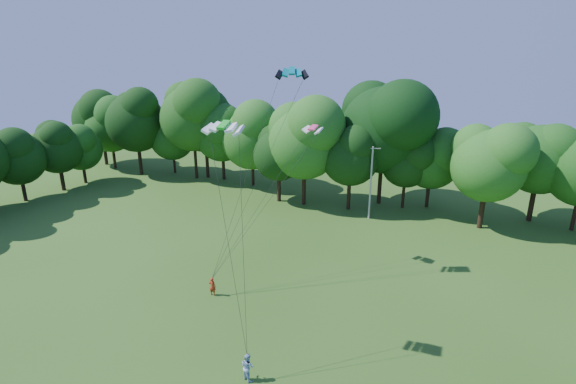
% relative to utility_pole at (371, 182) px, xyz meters
% --- Properties ---
extents(utility_pole, '(1.67, 0.53, 8.57)m').
position_rel_utility_pole_xyz_m(utility_pole, '(0.00, 0.00, 0.00)').
color(utility_pole, '#B4B4AB').
rests_on(utility_pole, ground).
extents(kite_flyer_left, '(0.61, 0.43, 1.58)m').
position_rel_utility_pole_xyz_m(kite_flyer_left, '(-7.59, -21.41, -3.60)').
color(kite_flyer_left, '#B22F16').
rests_on(kite_flyer_left, ground).
extents(kite_flyer_right, '(1.09, 1.00, 1.82)m').
position_rel_utility_pole_xyz_m(kite_flyer_right, '(-0.39, -28.70, -3.49)').
color(kite_flyer_right, '#9EBCDB').
rests_on(kite_flyer_right, ground).
extents(kite_teal, '(2.73, 2.00, 0.63)m').
position_rel_utility_pole_xyz_m(kite_teal, '(-3.68, -14.25, 13.01)').
color(kite_teal, '#047684').
rests_on(kite_teal, ground).
extents(kite_green, '(2.45, 1.30, 0.42)m').
position_rel_utility_pole_xyz_m(kite_green, '(-2.95, -26.03, 10.68)').
color(kite_green, green).
rests_on(kite_green, ground).
extents(kite_pink, '(1.95, 1.26, 0.44)m').
position_rel_utility_pole_xyz_m(kite_pink, '(-2.66, -11.96, 8.13)').
color(kite_pink, '#E23E74').
rests_on(kite_pink, ground).
extents(tree_back_west, '(10.28, 10.28, 14.95)m').
position_rel_utility_pole_xyz_m(tree_back_west, '(-27.63, 5.42, 4.94)').
color(tree_back_west, black).
rests_on(tree_back_west, ground).
extents(tree_back_center, '(11.50, 11.50, 16.73)m').
position_rel_utility_pole_xyz_m(tree_back_center, '(-0.10, 5.60, 6.05)').
color(tree_back_center, black).
rests_on(tree_back_center, ground).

